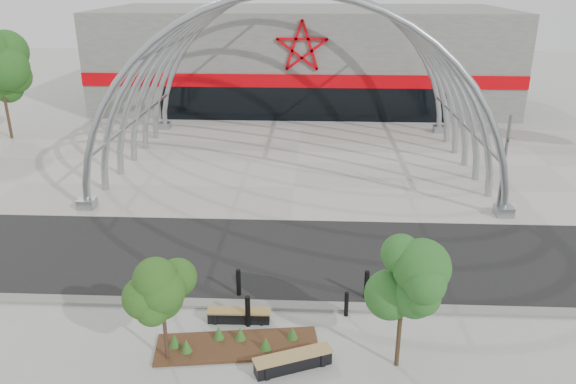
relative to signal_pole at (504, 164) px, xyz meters
The scene contains 18 objects.
ground 12.93m from the signal_pole, 140.14° to the right, with size 140.00×140.00×0.00m, color #9D9C97.
road 11.07m from the signal_pole, 154.57° to the right, with size 140.00×7.00×0.02m, color black.
forecourt 12.47m from the signal_pole, 142.84° to the left, with size 60.00×17.00×0.04m, color #A6A096.
kerb 13.08m from the signal_pole, 139.28° to the right, with size 60.00×0.50×0.12m, color slate.
arena_building 27.17m from the signal_pole, 111.02° to the left, with size 34.00×15.24×8.00m.
vault_canopy 12.47m from the signal_pole, 142.84° to the left, with size 20.80×15.80×20.36m.
planting_bed 15.53m from the signal_pole, 136.05° to the right, with size 5.10×2.16×0.52m.
signal_pole is the anchor object (origin of this frame).
street_tree_0 17.24m from the signal_pole, 138.69° to the right, with size 1.52×1.52×3.47m.
street_tree_1 12.86m from the signal_pole, 118.87° to the right, with size 1.63×1.63×3.86m.
bench_0 14.66m from the signal_pole, 140.06° to the right, with size 2.08×0.49×0.43m.
bench_1 14.98m from the signal_pole, 128.59° to the right, with size 2.35×1.37×0.49m.
bollard_0 16.26m from the signal_pole, 146.17° to the right, with size 0.17×0.17×1.09m, color black.
bollard_1 14.50m from the signal_pole, 138.59° to the right, with size 0.17×0.17×1.08m, color black.
bollard_2 13.82m from the signal_pole, 145.89° to the right, with size 0.16×0.16×1.01m, color black.
bollard_3 11.78m from the signal_pole, 130.73° to the right, with size 0.14×0.14×0.89m, color black.
bollard_4 10.43m from the signal_pole, 131.66° to the right, with size 0.17×0.17×1.07m, color black.
bg_tree_0 32.08m from the signal_pole, 158.23° to the left, with size 3.00×3.00×6.45m.
Camera 1 is at (0.99, -16.75, 10.69)m, focal length 35.00 mm.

